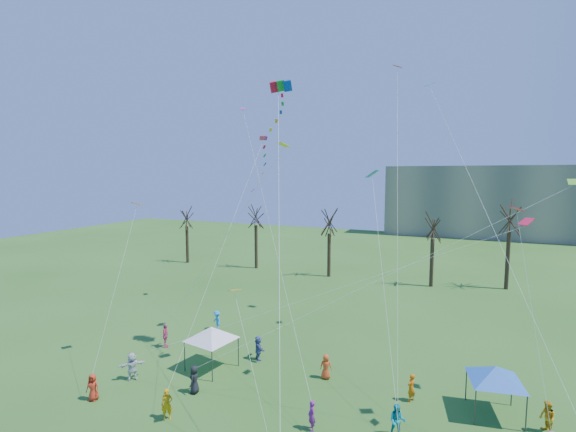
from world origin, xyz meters
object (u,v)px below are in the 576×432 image
at_px(distant_building, 538,202).
at_px(big_box_kite, 272,145).
at_px(canopy_tent_white, 211,333).
at_px(canopy_tent_blue, 496,374).

distance_m(distant_building, big_box_kite, 77.18).
height_order(distant_building, canopy_tent_white, distant_building).
relative_size(distant_building, canopy_tent_white, 15.58).
xyz_separation_m(big_box_kite, canopy_tent_white, (-3.55, -2.17, -12.63)).
height_order(big_box_kite, canopy_tent_blue, big_box_kite).
bearing_deg(canopy_tent_white, canopy_tent_blue, 5.46).
bearing_deg(canopy_tent_white, distant_building, 68.12).
relative_size(big_box_kite, canopy_tent_blue, 5.88).
xyz_separation_m(distant_building, big_box_kite, (-26.30, -72.17, 7.62)).
bearing_deg(distant_building, big_box_kite, -110.02).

